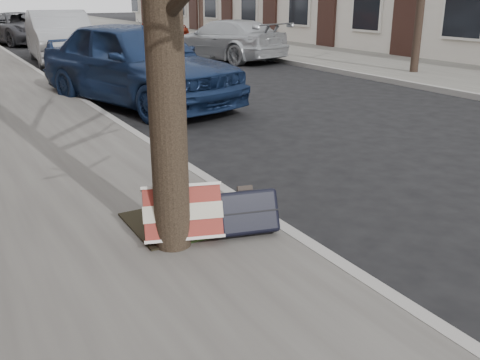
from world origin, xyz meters
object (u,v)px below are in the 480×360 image
suitcase_red (182,213)px  car_near_front (137,63)px  suitcase_navy (247,212)px  car_near_mid (60,37)px

suitcase_red → car_near_front: size_ratio=0.13×
suitcase_navy → car_near_mid: bearing=97.8°
suitcase_navy → car_near_mid: 14.02m
suitcase_navy → car_near_front: car_near_front is taller
suitcase_navy → car_near_front: size_ratio=0.11×
car_near_mid → car_near_front: bearing=-86.9°
car_near_front → suitcase_navy: bearing=-117.2°
suitcase_red → suitcase_navy: (0.52, -0.15, -0.04)m
car_near_front → suitcase_red: bearing=-122.0°
suitcase_red → suitcase_navy: size_ratio=1.22×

